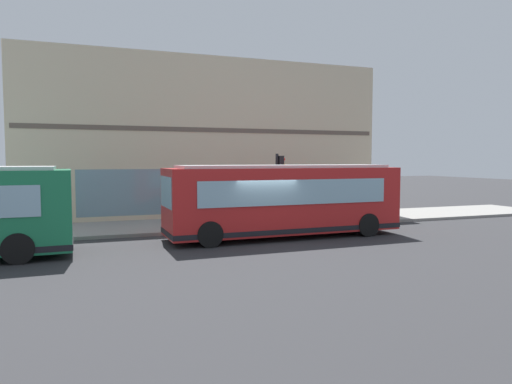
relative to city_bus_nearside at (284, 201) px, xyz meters
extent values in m
plane|color=#2D2D30|center=(-0.50, 1.28, -1.55)|extent=(120.00, 120.00, 0.00)
cube|color=gray|center=(4.41, 1.28, -1.48)|extent=(4.62, 40.00, 0.15)
cube|color=beige|center=(11.00, 1.28, 2.91)|extent=(8.57, 20.29, 8.92)
cube|color=brown|center=(6.87, 1.28, 3.35)|extent=(0.36, 19.88, 0.24)
cube|color=slate|center=(6.77, 1.28, 0.05)|extent=(0.12, 14.20, 2.40)
cube|color=red|center=(0.00, -0.02, 0.05)|extent=(2.68, 10.04, 2.70)
cube|color=silver|center=(0.00, -0.02, 1.46)|extent=(2.29, 9.04, 0.12)
cube|color=#8CB2C6|center=(-0.09, 4.96, 0.50)|extent=(2.20, 0.12, 1.20)
cube|color=#8CB2C6|center=(1.27, 0.01, 0.45)|extent=(0.21, 8.20, 1.00)
cube|color=#8CB2C6|center=(-1.27, -0.04, 0.45)|extent=(0.21, 8.20, 1.00)
cube|color=black|center=(0.00, -0.02, -1.12)|extent=(2.72, 10.08, 0.20)
cylinder|color=black|center=(1.08, 3.61, -1.05)|extent=(0.32, 1.01, 1.00)
cylinder|color=black|center=(-1.21, 3.56, -1.05)|extent=(0.32, 1.01, 1.00)
cylinder|color=black|center=(1.21, -3.39, -1.05)|extent=(0.32, 1.01, 1.00)
cylinder|color=black|center=(-1.09, -3.44, -1.05)|extent=(0.32, 1.01, 1.00)
cylinder|color=black|center=(0.44, 9.99, -1.05)|extent=(0.32, 1.01, 1.00)
cylinder|color=black|center=(-1.86, 9.94, -1.05)|extent=(0.32, 1.01, 1.00)
cylinder|color=black|center=(2.63, -0.77, 0.31)|extent=(0.14, 0.14, 3.43)
cube|color=black|center=(2.63, -0.96, 1.48)|extent=(0.32, 0.24, 0.90)
sphere|color=red|center=(2.63, -1.09, 1.76)|extent=(0.20, 0.20, 0.20)
sphere|color=yellow|center=(2.63, -1.09, 1.48)|extent=(0.20, 0.20, 0.20)
sphere|color=green|center=(2.63, -1.09, 1.20)|extent=(0.20, 0.20, 0.20)
cylinder|color=red|center=(5.39, -2.56, -1.13)|extent=(0.24, 0.24, 0.55)
sphere|color=red|center=(5.39, -2.56, -0.77)|extent=(0.22, 0.22, 0.22)
cylinder|color=red|center=(5.39, -2.73, -1.08)|extent=(0.10, 0.12, 0.10)
cylinder|color=red|center=(5.56, -2.56, -1.08)|extent=(0.12, 0.10, 0.10)
cylinder|color=#B23338|center=(4.68, 10.20, -1.02)|extent=(0.14, 0.14, 0.77)
cylinder|color=#B23338|center=(4.53, 10.10, -1.02)|extent=(0.14, 0.14, 0.77)
cylinder|color=#8C3F8C|center=(4.61, 10.15, -0.33)|extent=(0.32, 0.32, 0.61)
sphere|color=tan|center=(4.61, 10.15, 0.07)|extent=(0.21, 0.21, 0.21)
cylinder|color=silver|center=(5.66, -3.72, -0.97)|extent=(0.14, 0.14, 0.87)
cylinder|color=silver|center=(5.66, -3.54, -0.97)|extent=(0.14, 0.14, 0.87)
cylinder|color=silver|center=(5.66, -3.63, -0.19)|extent=(0.32, 0.32, 0.69)
sphere|color=#9E704C|center=(5.66, -3.63, 0.27)|extent=(0.24, 0.24, 0.24)
cylinder|color=silver|center=(3.69, -0.77, -1.01)|extent=(0.14, 0.14, 0.79)
cylinder|color=silver|center=(3.57, -0.64, -1.01)|extent=(0.14, 0.14, 0.79)
cylinder|color=silver|center=(3.63, -0.70, -0.31)|extent=(0.32, 0.32, 0.62)
sphere|color=beige|center=(3.63, -0.70, 0.11)|extent=(0.21, 0.21, 0.21)
cylinder|color=black|center=(6.07, 0.75, -0.96)|extent=(0.14, 0.14, 0.88)
cylinder|color=black|center=(6.14, 0.59, -0.96)|extent=(0.14, 0.14, 0.88)
cylinder|color=#99994C|center=(6.10, 0.67, -0.18)|extent=(0.32, 0.32, 0.70)
sphere|color=brown|center=(6.10, 0.67, 0.29)|extent=(0.24, 0.24, 0.24)
camera|label=1|loc=(-18.03, 7.88, 1.74)|focal=32.64mm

